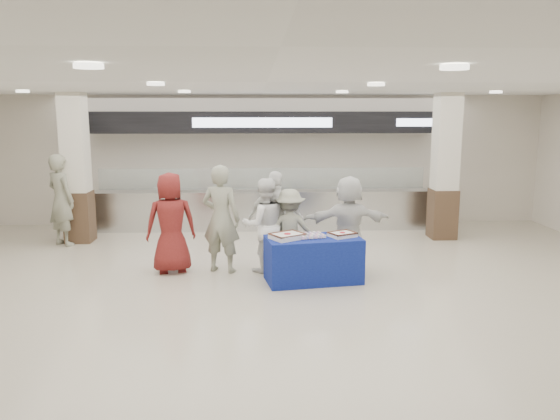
{
  "coord_description": "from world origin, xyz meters",
  "views": [
    {
      "loc": [
        -0.15,
        -7.6,
        2.81
      ],
      "look_at": [
        0.25,
        1.6,
        1.14
      ],
      "focal_mm": 35.0,
      "sensor_mm": 36.0,
      "label": 1
    }
  ],
  "objects_px": {
    "chef_tall": "(265,225)",
    "chef_short": "(276,220)",
    "sheet_cake_left": "(287,236)",
    "soldier_a": "(221,219)",
    "civilian_white": "(348,223)",
    "sheet_cake_right": "(342,234)",
    "cupcake_tray": "(311,236)",
    "soldier_b": "(289,230)",
    "soldier_bg": "(61,200)",
    "display_table": "(313,259)",
    "civilian_maroon": "(171,223)"
  },
  "relations": [
    {
      "from": "sheet_cake_left",
      "to": "soldier_b",
      "type": "relative_size",
      "value": 0.43
    },
    {
      "from": "sheet_cake_left",
      "to": "sheet_cake_right",
      "type": "height_order",
      "value": "sheet_cake_left"
    },
    {
      "from": "chef_short",
      "to": "soldier_bg",
      "type": "bearing_deg",
      "value": -5.75
    },
    {
      "from": "cupcake_tray",
      "to": "soldier_a",
      "type": "distance_m",
      "value": 1.65
    },
    {
      "from": "cupcake_tray",
      "to": "soldier_bg",
      "type": "xyz_separation_m",
      "value": [
        -5.0,
        2.73,
        0.19
      ]
    },
    {
      "from": "sheet_cake_left",
      "to": "civilian_white",
      "type": "xyz_separation_m",
      "value": [
        1.14,
        0.79,
        0.05
      ]
    },
    {
      "from": "soldier_bg",
      "to": "display_table",
      "type": "bearing_deg",
      "value": -171.66
    },
    {
      "from": "sheet_cake_left",
      "to": "soldier_a",
      "type": "distance_m",
      "value": 1.34
    },
    {
      "from": "sheet_cake_left",
      "to": "soldier_b",
      "type": "height_order",
      "value": "soldier_b"
    },
    {
      "from": "soldier_a",
      "to": "sheet_cake_left",
      "type": "bearing_deg",
      "value": 167.29
    },
    {
      "from": "sheet_cake_left",
      "to": "soldier_bg",
      "type": "height_order",
      "value": "soldier_bg"
    },
    {
      "from": "display_table",
      "to": "cupcake_tray",
      "type": "bearing_deg",
      "value": 151.78
    },
    {
      "from": "chef_tall",
      "to": "civilian_white",
      "type": "xyz_separation_m",
      "value": [
        1.5,
        0.08,
        0.02
      ]
    },
    {
      "from": "cupcake_tray",
      "to": "civilian_maroon",
      "type": "relative_size",
      "value": 0.24
    },
    {
      "from": "sheet_cake_right",
      "to": "display_table",
      "type": "bearing_deg",
      "value": -174.47
    },
    {
      "from": "sheet_cake_right",
      "to": "soldier_bg",
      "type": "distance_m",
      "value": 6.15
    },
    {
      "from": "soldier_a",
      "to": "soldier_b",
      "type": "height_order",
      "value": "soldier_a"
    },
    {
      "from": "civilian_maroon",
      "to": "soldier_b",
      "type": "distance_m",
      "value": 2.08
    },
    {
      "from": "chef_tall",
      "to": "cupcake_tray",
      "type": "bearing_deg",
      "value": 129.38
    },
    {
      "from": "sheet_cake_left",
      "to": "soldier_a",
      "type": "height_order",
      "value": "soldier_a"
    },
    {
      "from": "display_table",
      "to": "soldier_a",
      "type": "height_order",
      "value": "soldier_a"
    },
    {
      "from": "sheet_cake_right",
      "to": "chef_tall",
      "type": "relative_size",
      "value": 0.31
    },
    {
      "from": "sheet_cake_right",
      "to": "chef_short",
      "type": "height_order",
      "value": "chef_short"
    },
    {
      "from": "civilian_white",
      "to": "soldier_bg",
      "type": "bearing_deg",
      "value": -22.89
    },
    {
      "from": "sheet_cake_left",
      "to": "civilian_white",
      "type": "height_order",
      "value": "civilian_white"
    },
    {
      "from": "soldier_a",
      "to": "soldier_b",
      "type": "relative_size",
      "value": 1.3
    },
    {
      "from": "civilian_white",
      "to": "soldier_bg",
      "type": "relative_size",
      "value": 0.88
    },
    {
      "from": "chef_tall",
      "to": "soldier_b",
      "type": "relative_size",
      "value": 1.13
    },
    {
      "from": "sheet_cake_right",
      "to": "civilian_white",
      "type": "bearing_deg",
      "value": 72.45
    },
    {
      "from": "chef_tall",
      "to": "soldier_bg",
      "type": "distance_m",
      "value": 4.74
    },
    {
      "from": "sheet_cake_left",
      "to": "civilian_white",
      "type": "distance_m",
      "value": 1.38
    },
    {
      "from": "soldier_a",
      "to": "soldier_b",
      "type": "distance_m",
      "value": 1.22
    },
    {
      "from": "chef_tall",
      "to": "chef_short",
      "type": "height_order",
      "value": "chef_short"
    },
    {
      "from": "display_table",
      "to": "soldier_a",
      "type": "xyz_separation_m",
      "value": [
        -1.56,
        0.64,
        0.58
      ]
    },
    {
      "from": "chef_tall",
      "to": "chef_short",
      "type": "distance_m",
      "value": 0.26
    },
    {
      "from": "display_table",
      "to": "civilian_white",
      "type": "bearing_deg",
      "value": 36.41
    },
    {
      "from": "sheet_cake_left",
      "to": "display_table",
      "type": "bearing_deg",
      "value": 9.32
    },
    {
      "from": "cupcake_tray",
      "to": "soldier_bg",
      "type": "height_order",
      "value": "soldier_bg"
    },
    {
      "from": "soldier_bg",
      "to": "sheet_cake_right",
      "type": "bearing_deg",
      "value": -169.1
    },
    {
      "from": "soldier_a",
      "to": "civilian_white",
      "type": "xyz_separation_m",
      "value": [
        2.26,
        0.08,
        -0.1
      ]
    },
    {
      "from": "civilian_maroon",
      "to": "soldier_bg",
      "type": "xyz_separation_m",
      "value": [
        -2.61,
        2.1,
        0.08
      ]
    },
    {
      "from": "sheet_cake_left",
      "to": "chef_short",
      "type": "bearing_deg",
      "value": 100.14
    },
    {
      "from": "civilian_maroon",
      "to": "cupcake_tray",
      "type": "bearing_deg",
      "value": 152.36
    },
    {
      "from": "sheet_cake_left",
      "to": "sheet_cake_right",
      "type": "distance_m",
      "value": 0.93
    },
    {
      "from": "civilian_white",
      "to": "sheet_cake_right",
      "type": "bearing_deg",
      "value": 68.98
    },
    {
      "from": "sheet_cake_right",
      "to": "chef_short",
      "type": "relative_size",
      "value": 0.29
    },
    {
      "from": "cupcake_tray",
      "to": "soldier_b",
      "type": "xyz_separation_m",
      "value": [
        -0.32,
        0.63,
        -0.05
      ]
    },
    {
      "from": "cupcake_tray",
      "to": "civilian_maroon",
      "type": "height_order",
      "value": "civilian_maroon"
    },
    {
      "from": "cupcake_tray",
      "to": "chef_tall",
      "type": "bearing_deg",
      "value": 140.44
    },
    {
      "from": "sheet_cake_left",
      "to": "soldier_a",
      "type": "bearing_deg",
      "value": 147.64
    }
  ]
}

